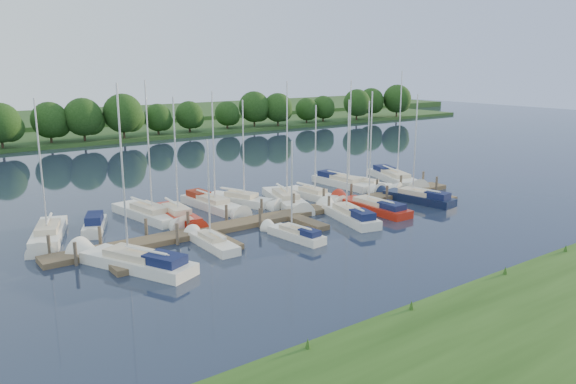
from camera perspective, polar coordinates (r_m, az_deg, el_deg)
ground at (r=42.18m, az=6.34°, el=-4.92°), size 260.00×260.00×0.00m
near_bank at (r=32.99m, az=25.83°, el=-11.00°), size 90.00×10.00×0.50m
dock at (r=47.50m, az=0.37°, el=-2.52°), size 40.00×6.00×0.40m
mooring_pilings at (r=48.27m, az=-0.42°, el=-1.78°), size 38.24×2.84×2.00m
far_shore at (r=108.64m, az=-21.58°, el=5.47°), size 180.00×30.00×0.60m
distant_hill at (r=132.80m, az=-24.44°, el=6.62°), size 220.00×40.00×1.40m
treeline at (r=95.29m, az=-20.90°, el=6.94°), size 146.83×9.77×8.31m
sailboat_n_0 at (r=45.74m, az=-23.17°, el=-4.12°), size 4.39×8.49×10.94m
motorboat at (r=47.05m, az=-19.06°, el=-3.26°), size 3.20×5.27×1.52m
sailboat_n_2 at (r=48.85m, az=-13.77°, el=-2.37°), size 3.48×9.57×12.04m
sailboat_n_3 at (r=47.91m, az=-11.20°, el=-2.54°), size 2.46×8.35×10.77m
sailboat_n_4 at (r=51.28m, az=-7.67°, el=-1.32°), size 2.63×8.65×10.94m
sailboat_n_5 at (r=52.54m, az=-4.70°, el=-0.95°), size 4.26×7.73×10.11m
sailboat_n_6 at (r=52.51m, az=-0.18°, el=-0.92°), size 4.53×9.28×11.77m
sailboat_n_7 at (r=54.50m, az=2.57°, el=-0.41°), size 2.29×7.36×9.44m
sailboat_n_8 at (r=60.05m, az=5.87°, el=0.85°), size 2.56×9.18×11.62m
sailboat_n_9 at (r=59.76m, az=7.82°, el=0.68°), size 4.00×7.35×9.42m
sailboat_n_10 at (r=63.47m, az=10.86°, el=1.34°), size 4.99×9.93×12.51m
sailboat_s_0 at (r=37.81m, az=-15.39°, el=-6.95°), size 5.57×9.40×12.19m
sailboat_s_1 at (r=40.89m, az=-7.74°, el=-5.15°), size 1.59×6.22×8.06m
sailboat_s_2 at (r=42.27m, az=0.70°, el=-4.36°), size 1.98×5.97×7.69m
sailboat_s_3 at (r=47.43m, az=6.21°, el=-2.46°), size 3.39×8.17×10.43m
sailboat_s_4 at (r=50.70m, az=8.52°, el=-1.53°), size 2.07×8.58×10.91m
sailboat_s_5 at (r=54.73m, az=12.92°, el=-0.62°), size 2.99×8.28×10.52m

